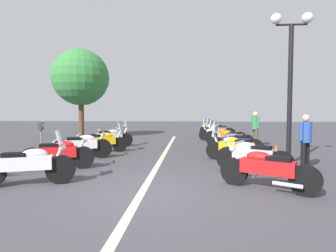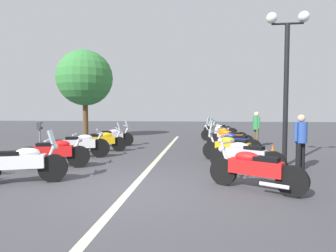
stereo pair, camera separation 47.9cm
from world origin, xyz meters
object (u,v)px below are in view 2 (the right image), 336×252
object	(u,v)px
motorcycle_left_row_0	(21,163)
parking_meter	(40,134)
motorcycle_left_row_2	(80,145)
traffic_cone_0	(273,154)
bystander_1	(256,126)
motorcycle_right_row_4	(229,138)
motorcycle_right_row_8	(217,129)
motorcycle_left_row_4	(111,137)
motorcycle_left_row_3	(102,141)
motorcycle_right_row_6	(218,133)
motorcycle_right_row_1	(245,156)
roadside_tree_0	(85,78)
motorcycle_right_row_5	(226,135)
street_lamp_twin_globe	(287,61)
motorcycle_right_row_3	(234,143)
motorcycle_right_row_2	(232,148)
motorcycle_left_row_1	(55,152)
motorcycle_right_row_7	(221,131)
bystander_0	(301,138)
motorcycle_right_row_0	(254,169)

from	to	relation	value
motorcycle_left_row_0	parking_meter	bearing A→B (deg)	94.34
motorcycle_left_row_0	motorcycle_left_row_2	size ratio (longest dim) A/B	1.02
traffic_cone_0	bystander_1	size ratio (longest dim) A/B	0.38
motorcycle_right_row_4	motorcycle_left_row_2	bearing A→B (deg)	49.17
motorcycle_right_row_8	bystander_1	bearing A→B (deg)	130.90
motorcycle_left_row_4	motorcycle_right_row_8	distance (m)	8.27
motorcycle_left_row_3	motorcycle_right_row_6	distance (m)	6.87
motorcycle_right_row_1	motorcycle_left_row_2	bearing A→B (deg)	13.18
motorcycle_right_row_1	roadside_tree_0	distance (m)	12.68
parking_meter	motorcycle_right_row_5	bearing A→B (deg)	34.00
street_lamp_twin_globe	roadside_tree_0	world-z (taller)	roadside_tree_0
motorcycle_left_row_2	motorcycle_right_row_5	xyz separation A→B (m)	(4.57, -5.45, 0.01)
parking_meter	motorcycle_right_row_3	bearing A→B (deg)	13.49
bystander_1	roadside_tree_0	bearing A→B (deg)	140.86
motorcycle_right_row_4	motorcycle_right_row_6	distance (m)	3.26
motorcycle_right_row_6	roadside_tree_0	world-z (taller)	roadside_tree_0
motorcycle_left_row_2	motorcycle_right_row_4	world-z (taller)	motorcycle_right_row_4
street_lamp_twin_globe	motorcycle_right_row_2	bearing A→B (deg)	69.92
motorcycle_left_row_1	motorcycle_left_row_2	distance (m)	1.67
motorcycle_right_row_6	motorcycle_right_row_8	size ratio (longest dim) A/B	1.02
motorcycle_right_row_7	street_lamp_twin_globe	world-z (taller)	street_lamp_twin_globe
motorcycle_right_row_3	motorcycle_right_row_4	xyz separation A→B (m)	(1.53, 0.01, 0.02)
motorcycle_left_row_4	motorcycle_right_row_8	world-z (taller)	motorcycle_right_row_8
motorcycle_left_row_1	motorcycle_right_row_3	distance (m)	6.30
motorcycle_right_row_7	motorcycle_left_row_1	bearing A→B (deg)	90.99
roadside_tree_0	motorcycle_right_row_5	bearing A→B (deg)	-107.44
motorcycle_right_row_4	traffic_cone_0	size ratio (longest dim) A/B	3.24
motorcycle_right_row_8	bystander_0	size ratio (longest dim) A/B	1.24
motorcycle_left_row_4	bystander_0	size ratio (longest dim) A/B	1.30
street_lamp_twin_globe	bystander_0	world-z (taller)	street_lamp_twin_globe
motorcycle_left_row_0	motorcycle_right_row_4	size ratio (longest dim) A/B	1.00
motorcycle_left_row_2	motorcycle_right_row_4	size ratio (longest dim) A/B	0.99
motorcycle_left_row_4	motorcycle_right_row_1	size ratio (longest dim) A/B	1.11
street_lamp_twin_globe	motorcycle_left_row_4	bearing A→B (deg)	60.63
motorcycle_left_row_0	street_lamp_twin_globe	distance (m)	7.62
motorcycle_left_row_3	motorcycle_left_row_4	distance (m)	1.69
motorcycle_right_row_5	motorcycle_right_row_6	world-z (taller)	motorcycle_right_row_5
motorcycle_left_row_0	motorcycle_right_row_0	world-z (taller)	motorcycle_left_row_0
motorcycle_right_row_0	street_lamp_twin_globe	world-z (taller)	street_lamp_twin_globe
motorcycle_right_row_0	motorcycle_right_row_4	world-z (taller)	motorcycle_right_row_4
motorcycle_left_row_1	bystander_0	world-z (taller)	bystander_0
motorcycle_left_row_0	motorcycle_right_row_4	world-z (taller)	motorcycle_right_row_4
motorcycle_right_row_2	bystander_0	xyz separation A→B (m)	(-1.12, -1.75, 0.45)
motorcycle_right_row_5	bystander_0	world-z (taller)	bystander_0
motorcycle_left_row_1	motorcycle_right_row_4	world-z (taller)	motorcycle_right_row_4
motorcycle_left_row_3	motorcycle_left_row_4	xyz separation A→B (m)	(1.68, 0.18, 0.01)
motorcycle_right_row_1	motorcycle_right_row_8	world-z (taller)	motorcycle_right_row_8
motorcycle_right_row_4	motorcycle_right_row_7	size ratio (longest dim) A/B	1.07
motorcycle_left_row_4	motorcycle_right_row_2	size ratio (longest dim) A/B	1.05
motorcycle_left_row_3	motorcycle_right_row_6	xyz separation A→B (m)	(4.73, -4.99, -0.01)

